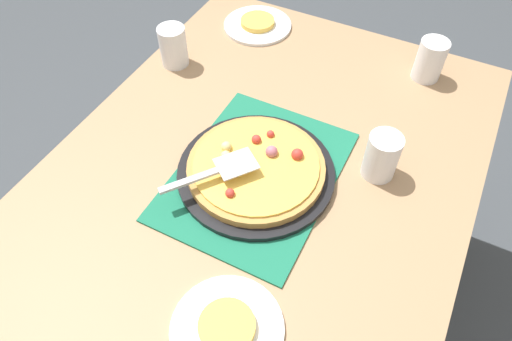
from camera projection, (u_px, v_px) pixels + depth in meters
The scene contains 13 objects.
ground_plane at pixel (256, 303), 1.72m from camera, with size 8.00×8.00×0.00m, color #3D4247.
dining_table at pixel (256, 202), 1.23m from camera, with size 1.40×1.00×0.75m.
placemat at pixel (256, 175), 1.14m from camera, with size 0.48×0.36×0.01m, color #196B4C.
pizza_pan at pixel (256, 172), 1.13m from camera, with size 0.38×0.38×0.01m, color black.
pizza at pixel (256, 167), 1.12m from camera, with size 0.33×0.33×0.05m.
plate_near_left at pixel (227, 329), 0.90m from camera, with size 0.22×0.22×0.01m, color white.
plate_far_right at pixel (258, 25), 1.53m from camera, with size 0.22×0.22×0.01m, color white.
served_slice_left at pixel (227, 326), 0.89m from camera, with size 0.11×0.11×0.02m, color #EAB747.
served_slice_right at pixel (258, 22), 1.52m from camera, with size 0.11×0.11×0.02m, color #EAB747.
cup_near at pixel (430, 60), 1.33m from camera, with size 0.08×0.08×0.12m, color white.
cup_far at pixel (173, 46), 1.37m from camera, with size 0.08×0.08×0.12m, color white.
cup_corner at pixel (382, 156), 1.10m from camera, with size 0.08×0.08×0.12m, color white.
pizza_server at pixel (217, 171), 1.06m from camera, with size 0.21×0.18×0.01m.
Camera 1 is at (-0.64, -0.32, 1.64)m, focal length 32.98 mm.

